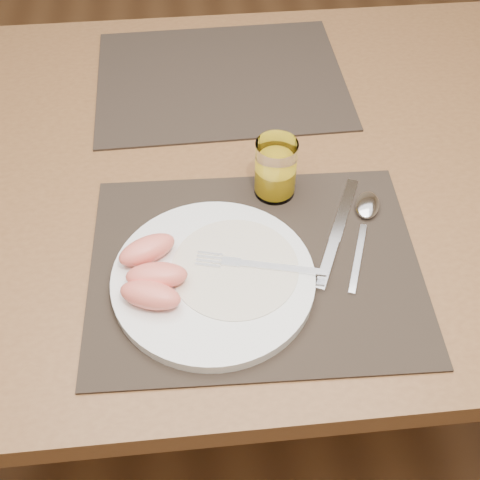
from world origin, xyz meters
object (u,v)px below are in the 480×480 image
knife (334,241)px  juice_glass (275,171)px  table (228,196)px  fork (249,264)px  placemat_near (255,266)px  spoon (366,212)px  plate (213,279)px  placemat_far (221,79)px

knife → juice_glass: size_ratio=2.22×
table → fork: bearing=-87.7°
placemat_near → knife: knife is taller
placemat_near → juice_glass: size_ratio=4.83×
placemat_near → spoon: (0.17, 0.08, 0.01)m
fork → spoon: (0.18, 0.09, -0.01)m
fork → knife: fork is taller
fork → plate: bearing=-165.8°
spoon → juice_glass: (-0.13, 0.06, 0.04)m
placemat_near → juice_glass: (0.05, 0.14, 0.04)m
placemat_near → spoon: size_ratio=2.41×
placemat_far → juice_glass: (0.06, -0.30, 0.04)m
placemat_far → juice_glass: size_ratio=4.83×
placemat_near → spoon: bearing=24.1°
placemat_near → plate: bearing=-158.0°
fork → juice_glass: size_ratio=1.86×
knife → placemat_far: bearing=107.5°
table → placemat_near: (0.02, -0.22, 0.09)m
knife → spoon: bearing=39.5°
juice_glass → spoon: bearing=-26.3°
table → placemat_far: placemat_far is taller
table → placemat_far: size_ratio=3.11×
table → placemat_near: 0.24m
placemat_far → placemat_near: bearing=-88.3°
placemat_near → placemat_far: size_ratio=1.00×
table → placemat_far: bearing=88.4°
spoon → knife: bearing=-140.5°
table → knife: size_ratio=6.77×
plate → placemat_far: bearing=84.4°
knife → juice_glass: juice_glass is taller
fork → juice_glass: bearing=69.9°
table → fork: size_ratio=8.07×
placemat_far → plate: size_ratio=1.67×
fork → spoon: fork is taller
juice_glass → fork: bearing=-110.1°
knife → fork: bearing=-161.6°
knife → juice_glass: bearing=123.0°
table → plate: plate is taller
placemat_near → table: bearing=95.0°
fork → knife: (0.13, 0.04, -0.02)m
placemat_near → fork: size_ratio=2.59×
table → spoon: 0.26m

